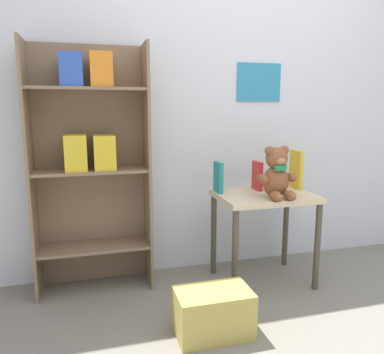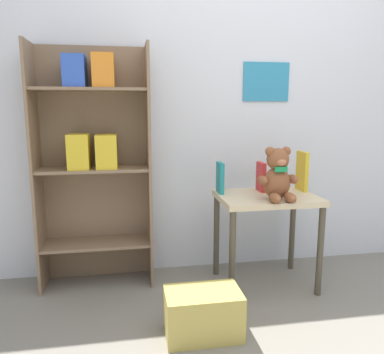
% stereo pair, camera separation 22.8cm
% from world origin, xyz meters
% --- Properties ---
extents(wall_back, '(4.80, 0.07, 2.50)m').
position_xyz_m(wall_back, '(0.00, 1.49, 1.25)').
color(wall_back, silver).
rests_on(wall_back, ground_plane).
extents(bookshelf_side, '(0.72, 0.28, 1.56)m').
position_xyz_m(bookshelf_side, '(-1.02, 1.33, 0.89)').
color(bookshelf_side, '#7F664C').
rests_on(bookshelf_side, ground_plane).
extents(display_table, '(0.63, 0.46, 0.61)m').
position_xyz_m(display_table, '(0.08, 1.09, 0.52)').
color(display_table, beige).
rests_on(display_table, ground_plane).
extents(teddy_bear, '(0.25, 0.23, 0.32)m').
position_xyz_m(teddy_bear, '(0.10, 0.97, 0.76)').
color(teddy_bear, brown).
rests_on(teddy_bear, display_table).
extents(book_standing_teal, '(0.03, 0.13, 0.20)m').
position_xyz_m(book_standing_teal, '(-0.20, 1.21, 0.71)').
color(book_standing_teal, teal).
rests_on(book_standing_teal, display_table).
extents(book_standing_red, '(0.03, 0.12, 0.20)m').
position_xyz_m(book_standing_red, '(0.08, 1.21, 0.71)').
color(book_standing_red, red).
rests_on(book_standing_red, display_table).
extents(book_standing_yellow, '(0.03, 0.15, 0.27)m').
position_xyz_m(book_standing_yellow, '(0.36, 1.19, 0.75)').
color(book_standing_yellow, gold).
rests_on(book_standing_yellow, display_table).
extents(storage_bin, '(0.39, 0.24, 0.24)m').
position_xyz_m(storage_bin, '(-0.44, 0.59, 0.12)').
color(storage_bin, tan).
rests_on(storage_bin, ground_plane).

